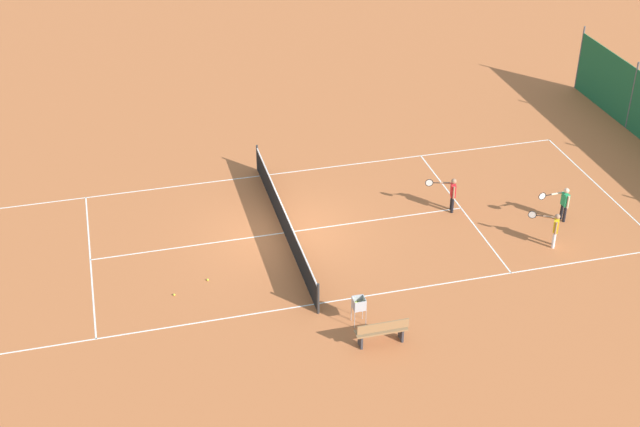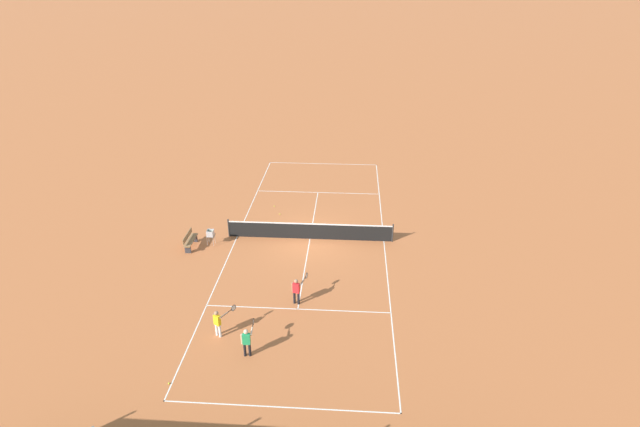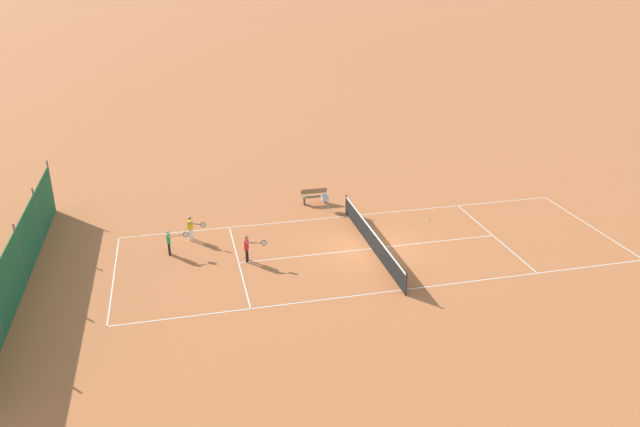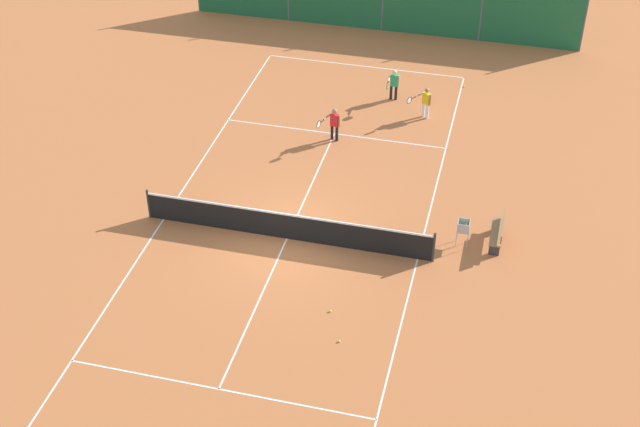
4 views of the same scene
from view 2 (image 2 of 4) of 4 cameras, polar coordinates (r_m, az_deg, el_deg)
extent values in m
plane|color=#BC6638|center=(27.81, -1.16, -2.90)|extent=(600.00, 600.00, 0.00)
cube|color=white|center=(18.41, -4.50, -21.19)|extent=(8.25, 0.05, 0.01)
cube|color=white|center=(38.61, 0.34, 5.72)|extent=(8.25, 0.05, 0.01)
cube|color=white|center=(27.79, 7.31, -3.15)|extent=(0.05, 23.85, 0.01)
cube|color=white|center=(28.42, -9.43, -2.59)|extent=(0.05, 23.85, 0.01)
cube|color=white|center=(22.46, -2.56, -10.85)|extent=(8.20, 0.05, 0.01)
cube|color=white|center=(33.52, -0.24, 2.43)|extent=(8.20, 0.05, 0.01)
cube|color=white|center=(27.81, -1.16, -2.90)|extent=(0.05, 12.80, 0.01)
cylinder|color=#2D2D2D|center=(27.57, 8.30, -2.21)|extent=(0.08, 0.08, 1.06)
cylinder|color=#2D2D2D|center=(28.28, -10.40, -1.62)|extent=(0.08, 0.08, 1.06)
cube|color=black|center=(27.59, -1.17, -2.08)|extent=(9.10, 0.02, 0.91)
cube|color=white|center=(27.37, -1.17, -1.20)|extent=(9.10, 0.04, 0.06)
cylinder|color=black|center=(22.65, -2.94, -9.56)|extent=(0.11, 0.11, 0.60)
cylinder|color=black|center=(22.59, -2.47, -9.66)|extent=(0.11, 0.11, 0.60)
cube|color=red|center=(22.31, -2.74, -8.50)|extent=(0.33, 0.24, 0.47)
sphere|color=#A37556|center=(22.11, -2.76, -7.74)|extent=(0.19, 0.19, 0.19)
cylinder|color=#A37556|center=(22.37, -3.18, -8.40)|extent=(0.07, 0.07, 0.47)
cylinder|color=#A37556|center=(22.32, -2.07, -7.88)|extent=(0.19, 0.47, 0.07)
cylinder|color=black|center=(22.59, -1.76, -7.42)|extent=(0.08, 0.21, 0.03)
torus|color=black|center=(22.78, -1.53, -7.10)|extent=(0.10, 0.28, 0.28)
cylinder|color=silver|center=(22.78, -1.53, -7.10)|extent=(0.07, 0.24, 0.25)
cylinder|color=black|center=(20.18, -8.59, -15.13)|extent=(0.11, 0.11, 0.59)
cylinder|color=black|center=(20.16, -8.03, -15.15)|extent=(0.11, 0.11, 0.59)
cube|color=#239E5B|center=(19.83, -8.41, -14.00)|extent=(0.30, 0.18, 0.46)
sphere|color=beige|center=(19.61, -8.48, -13.22)|extent=(0.18, 0.18, 0.18)
cylinder|color=beige|center=(19.85, -8.94, -13.98)|extent=(0.07, 0.07, 0.46)
cylinder|color=beige|center=(19.86, -7.82, -13.19)|extent=(0.10, 0.46, 0.07)
cylinder|color=black|center=(20.12, -7.71, -12.58)|extent=(0.04, 0.21, 0.03)
torus|color=black|center=(20.31, -7.62, -12.15)|extent=(0.04, 0.28, 0.28)
cylinder|color=silver|center=(20.31, -7.62, -12.15)|extent=(0.02, 0.25, 0.25)
cylinder|color=white|center=(21.33, -11.74, -12.83)|extent=(0.10, 0.10, 0.58)
cylinder|color=white|center=(21.22, -11.37, -13.03)|extent=(0.10, 0.10, 0.58)
cube|color=yellow|center=(20.95, -11.68, -11.83)|extent=(0.32, 0.28, 0.45)
sphere|color=#A37556|center=(20.75, -11.77, -11.09)|extent=(0.18, 0.18, 0.18)
cylinder|color=#A37556|center=(21.06, -12.03, -11.65)|extent=(0.07, 0.07, 0.45)
cylinder|color=#A37556|center=(20.86, -10.93, -11.33)|extent=(0.28, 0.42, 0.07)
cylinder|color=black|center=(21.04, -10.30, -10.90)|extent=(0.13, 0.19, 0.03)
torus|color=black|center=(21.17, -9.85, -10.59)|extent=(0.16, 0.25, 0.28)
cylinder|color=silver|center=(21.17, -9.85, -10.59)|extent=(0.13, 0.22, 0.25)
sphere|color=#CCE033|center=(31.63, -5.25, 0.85)|extent=(0.07, 0.07, 0.07)
sphere|color=#CCE033|center=(19.85, -16.89, -18.08)|extent=(0.07, 0.07, 0.07)
sphere|color=#CCE033|center=(30.58, -4.60, -0.06)|extent=(0.07, 0.07, 0.07)
cylinder|color=#B7B7BC|center=(27.83, -11.91, -2.85)|extent=(0.02, 0.02, 0.55)
cylinder|color=#B7B7BC|center=(27.92, -12.58, -2.82)|extent=(0.02, 0.02, 0.55)
cylinder|color=#B7B7BC|center=(27.54, -12.09, -3.19)|extent=(0.02, 0.02, 0.55)
cylinder|color=#B7B7BC|center=(27.63, -12.77, -3.16)|extent=(0.02, 0.02, 0.55)
cube|color=#B7B7BC|center=(27.59, -12.39, -2.49)|extent=(0.34, 0.34, 0.02)
cube|color=#B7B7BC|center=(27.66, -12.33, -2.03)|extent=(0.34, 0.02, 0.34)
cube|color=#B7B7BC|center=(27.38, -12.52, -2.36)|extent=(0.34, 0.02, 0.34)
cube|color=#B7B7BC|center=(27.47, -12.08, -2.21)|extent=(0.02, 0.34, 0.34)
cube|color=#B7B7BC|center=(27.57, -12.76, -2.18)|extent=(0.02, 0.34, 0.34)
sphere|color=#CCE033|center=(27.51, -12.33, -2.48)|extent=(0.07, 0.07, 0.07)
sphere|color=#CCE033|center=(27.53, -12.53, -2.48)|extent=(0.07, 0.07, 0.07)
sphere|color=#CCE033|center=(27.48, -12.50, -2.54)|extent=(0.07, 0.07, 0.07)
sphere|color=#CCE033|center=(27.67, -12.17, -2.29)|extent=(0.07, 0.07, 0.07)
sphere|color=#CCE033|center=(27.51, -12.28, -2.47)|extent=(0.07, 0.07, 0.07)
sphere|color=#CCE033|center=(27.67, -12.60, -2.34)|extent=(0.07, 0.07, 0.07)
sphere|color=#CCE033|center=(27.59, -12.33, -2.26)|extent=(0.07, 0.07, 0.07)
sphere|color=#CCE033|center=(27.54, -12.54, -2.34)|extent=(0.07, 0.07, 0.07)
sphere|color=#CCE033|center=(27.46, -12.45, -2.41)|extent=(0.07, 0.07, 0.07)
sphere|color=#CCE033|center=(27.61, -12.27, -2.23)|extent=(0.07, 0.07, 0.07)
sphere|color=#CCE033|center=(27.60, -12.15, -2.23)|extent=(0.07, 0.07, 0.07)
sphere|color=#CCE033|center=(27.55, -12.30, -2.30)|extent=(0.07, 0.07, 0.07)
sphere|color=#CCE033|center=(27.56, -12.27, -2.15)|extent=(0.07, 0.07, 0.07)
sphere|color=#CCE033|center=(27.60, -12.25, -2.11)|extent=(0.07, 0.07, 0.07)
sphere|color=#CCE033|center=(27.52, -12.61, -2.24)|extent=(0.07, 0.07, 0.07)
sphere|color=#CCE033|center=(27.66, -12.60, -2.08)|extent=(0.07, 0.07, 0.07)
sphere|color=#CCE033|center=(27.46, -12.64, -2.31)|extent=(0.07, 0.07, 0.07)
sphere|color=#CCE033|center=(27.46, -12.65, -2.31)|extent=(0.07, 0.07, 0.07)
cube|color=olive|center=(27.65, -14.55, -2.97)|extent=(0.36, 1.50, 0.05)
cube|color=olive|center=(27.57, -14.93, -2.48)|extent=(0.04, 1.50, 0.28)
cube|color=#333338|center=(28.25, -14.15, -2.77)|extent=(0.32, 0.06, 0.44)
cube|color=#333338|center=(27.26, -14.87, -3.98)|extent=(0.32, 0.06, 0.44)
camera|label=1|loc=(39.98, -42.97, 23.83)|focal=50.00mm
camera|label=3|loc=(28.12, 62.69, 11.92)|focal=35.00mm
camera|label=4|loc=(45.94, -7.92, 30.51)|focal=50.00mm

